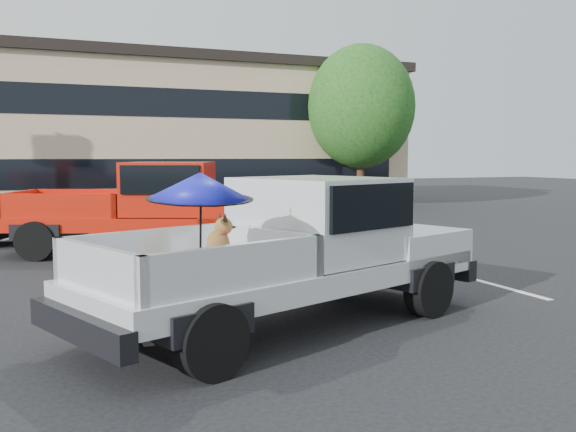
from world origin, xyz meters
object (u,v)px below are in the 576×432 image
Objects in this scene: tree_right at (361,107)px; red_pickup at (162,204)px; tree_back at (233,112)px; silver_pickup at (305,242)px.

tree_right reaches higher than red_pickup.
tree_back is 1.18× the size of silver_pickup.
tree_right is at bearing 66.19° from red_pickup.
tree_right is 1.05× the size of red_pickup.
tree_right is at bearing 38.57° from silver_pickup.
silver_pickup is (-9.94, -16.24, -3.16)m from tree_right.
silver_pickup is at bearing -62.58° from red_pickup.
red_pickup is at bearing -112.79° from tree_back.
silver_pickup reaches higher than red_pickup.
tree_right is 0.95× the size of tree_back.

